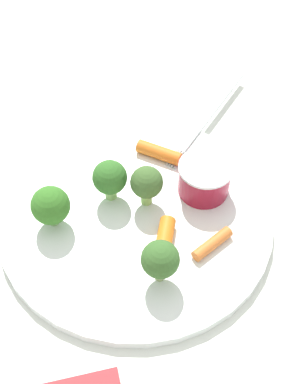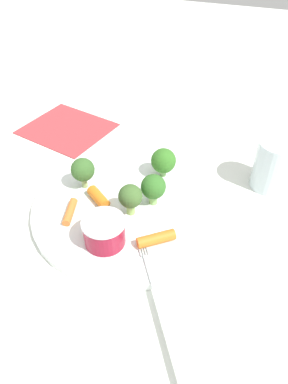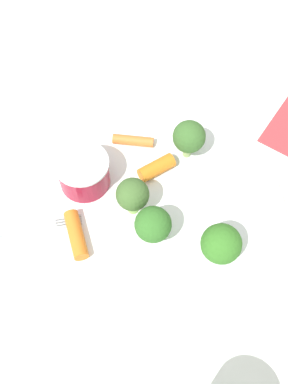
{
  "view_description": "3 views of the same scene",
  "coord_description": "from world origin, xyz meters",
  "px_view_note": "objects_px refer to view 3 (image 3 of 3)",
  "views": [
    {
      "loc": [
        0.32,
        -0.15,
        0.48
      ],
      "look_at": [
        -0.02,
        0.02,
        0.02
      ],
      "focal_mm": 49.85,
      "sensor_mm": 36.0,
      "label": 1
    },
    {
      "loc": [
        -0.16,
        0.38,
        0.4
      ],
      "look_at": [
        -0.02,
        -0.01,
        0.03
      ],
      "focal_mm": 34.36,
      "sensor_mm": 36.0,
      "label": 2
    },
    {
      "loc": [
        -0.22,
        -0.07,
        0.44
      ],
      "look_at": [
        0.01,
        0.01,
        0.03
      ],
      "focal_mm": 40.65,
      "sensor_mm": 36.0,
      "label": 3
    }
  ],
  "objects_px": {
    "broccoli_floret_2": "(133,195)",
    "carrot_stick_1": "(76,235)",
    "broccoli_floret_0": "(221,244)",
    "carrot_stick_0": "(156,168)",
    "carrot_stick_2": "(133,141)",
    "plate": "(151,210)",
    "broccoli_floret_1": "(189,137)",
    "sauce_cup": "(84,172)",
    "broccoli_floret_3": "(153,225)"
  },
  "relations": [
    {
      "from": "broccoli_floret_2",
      "to": "carrot_stick_1",
      "type": "height_order",
      "value": "broccoli_floret_2"
    },
    {
      "from": "broccoli_floret_0",
      "to": "carrot_stick_0",
      "type": "distance_m",
      "value": 0.12
    },
    {
      "from": "carrot_stick_2",
      "to": "broccoli_floret_0",
      "type": "bearing_deg",
      "value": -127.51
    },
    {
      "from": "plate",
      "to": "carrot_stick_0",
      "type": "height_order",
      "value": "carrot_stick_0"
    },
    {
      "from": "broccoli_floret_1",
      "to": "carrot_stick_0",
      "type": "relative_size",
      "value": 1.24
    },
    {
      "from": "sauce_cup",
      "to": "broccoli_floret_2",
      "type": "relative_size",
      "value": 1.17
    },
    {
      "from": "broccoli_floret_0",
      "to": "carrot_stick_2",
      "type": "bearing_deg",
      "value": 52.49
    },
    {
      "from": "broccoli_floret_2",
      "to": "broccoli_floret_3",
      "type": "bearing_deg",
      "value": -127.73
    },
    {
      "from": "sauce_cup",
      "to": "carrot_stick_0",
      "type": "xyz_separation_m",
      "value": [
        0.04,
        -0.07,
        -0.01
      ]
    },
    {
      "from": "plate",
      "to": "carrot_stick_1",
      "type": "bearing_deg",
      "value": 135.21
    },
    {
      "from": "broccoli_floret_3",
      "to": "sauce_cup",
      "type": "bearing_deg",
      "value": 68.14
    },
    {
      "from": "broccoli_floret_2",
      "to": "carrot_stick_2",
      "type": "relative_size",
      "value": 1.04
    },
    {
      "from": "broccoli_floret_1",
      "to": "carrot_stick_0",
      "type": "distance_m",
      "value": 0.05
    },
    {
      "from": "broccoli_floret_0",
      "to": "carrot_stick_2",
      "type": "distance_m",
      "value": 0.17
    },
    {
      "from": "broccoli_floret_3",
      "to": "carrot_stick_2",
      "type": "bearing_deg",
      "value": 30.93
    },
    {
      "from": "plate",
      "to": "broccoli_floret_1",
      "type": "distance_m",
      "value": 0.09
    },
    {
      "from": "broccoli_floret_0",
      "to": "broccoli_floret_1",
      "type": "bearing_deg",
      "value": 31.94
    },
    {
      "from": "sauce_cup",
      "to": "broccoli_floret_1",
      "type": "bearing_deg",
      "value": -51.24
    },
    {
      "from": "sauce_cup",
      "to": "carrot_stick_0",
      "type": "relative_size",
      "value": 1.38
    },
    {
      "from": "plate",
      "to": "broccoli_floret_1",
      "type": "bearing_deg",
      "value": -9.84
    },
    {
      "from": "broccoli_floret_1",
      "to": "broccoli_floret_3",
      "type": "relative_size",
      "value": 1.04
    },
    {
      "from": "carrot_stick_2",
      "to": "plate",
      "type": "bearing_deg",
      "value": -145.84
    },
    {
      "from": "plate",
      "to": "broccoli_floret_0",
      "type": "xyz_separation_m",
      "value": [
        -0.03,
        -0.08,
        0.04
      ]
    },
    {
      "from": "broccoli_floret_2",
      "to": "plate",
      "type": "bearing_deg",
      "value": -64.44
    },
    {
      "from": "carrot_stick_0",
      "to": "carrot_stick_2",
      "type": "bearing_deg",
      "value": 54.91
    },
    {
      "from": "carrot_stick_1",
      "to": "carrot_stick_2",
      "type": "bearing_deg",
      "value": -4.32
    },
    {
      "from": "carrot_stick_0",
      "to": "carrot_stick_1",
      "type": "relative_size",
      "value": 0.8
    },
    {
      "from": "sauce_cup",
      "to": "broccoli_floret_1",
      "type": "xyz_separation_m",
      "value": [
        0.08,
        -0.1,
        0.01
      ]
    },
    {
      "from": "sauce_cup",
      "to": "broccoli_floret_0",
      "type": "height_order",
      "value": "broccoli_floret_0"
    },
    {
      "from": "plate",
      "to": "broccoli_floret_3",
      "type": "distance_m",
      "value": 0.05
    },
    {
      "from": "plate",
      "to": "sauce_cup",
      "type": "height_order",
      "value": "sauce_cup"
    },
    {
      "from": "broccoli_floret_2",
      "to": "carrot_stick_1",
      "type": "relative_size",
      "value": 0.95
    },
    {
      "from": "broccoli_floret_1",
      "to": "carrot_stick_1",
      "type": "distance_m",
      "value": 0.17
    },
    {
      "from": "broccoli_floret_2",
      "to": "broccoli_floret_0",
      "type": "bearing_deg",
      "value": -100.9
    },
    {
      "from": "plate",
      "to": "broccoli_floret_3",
      "type": "xyz_separation_m",
      "value": [
        -0.03,
        -0.01,
        0.04
      ]
    },
    {
      "from": "carrot_stick_0",
      "to": "carrot_stick_1",
      "type": "distance_m",
      "value": 0.12
    },
    {
      "from": "broccoli_floret_3",
      "to": "carrot_stick_2",
      "type": "height_order",
      "value": "broccoli_floret_3"
    },
    {
      "from": "sauce_cup",
      "to": "broccoli_floret_0",
      "type": "xyz_separation_m",
      "value": [
        -0.03,
        -0.17,
        0.01
      ]
    },
    {
      "from": "plate",
      "to": "broccoli_floret_2",
      "type": "distance_m",
      "value": 0.04
    },
    {
      "from": "broccoli_floret_0",
      "to": "carrot_stick_1",
      "type": "xyz_separation_m",
      "value": [
        -0.03,
        0.15,
        -0.02
      ]
    },
    {
      "from": "broccoli_floret_1",
      "to": "carrot_stick_1",
      "type": "height_order",
      "value": "broccoli_floret_1"
    },
    {
      "from": "plate",
      "to": "broccoli_floret_2",
      "type": "relative_size",
      "value": 5.87
    },
    {
      "from": "broccoli_floret_3",
      "to": "carrot_stick_1",
      "type": "xyz_separation_m",
      "value": [
        -0.03,
        0.08,
        -0.02
      ]
    },
    {
      "from": "carrot_stick_1",
      "to": "sauce_cup",
      "type": "bearing_deg",
      "value": 17.18
    },
    {
      "from": "plate",
      "to": "sauce_cup",
      "type": "distance_m",
      "value": 0.09
    },
    {
      "from": "carrot_stick_2",
      "to": "carrot_stick_0",
      "type": "bearing_deg",
      "value": -125.09
    },
    {
      "from": "broccoli_floret_0",
      "to": "carrot_stick_0",
      "type": "bearing_deg",
      "value": 51.51
    },
    {
      "from": "plate",
      "to": "carrot_stick_2",
      "type": "relative_size",
      "value": 6.12
    },
    {
      "from": "broccoli_floret_0",
      "to": "carrot_stick_0",
      "type": "height_order",
      "value": "broccoli_floret_0"
    },
    {
      "from": "sauce_cup",
      "to": "broccoli_floret_1",
      "type": "height_order",
      "value": "broccoli_floret_1"
    }
  ]
}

